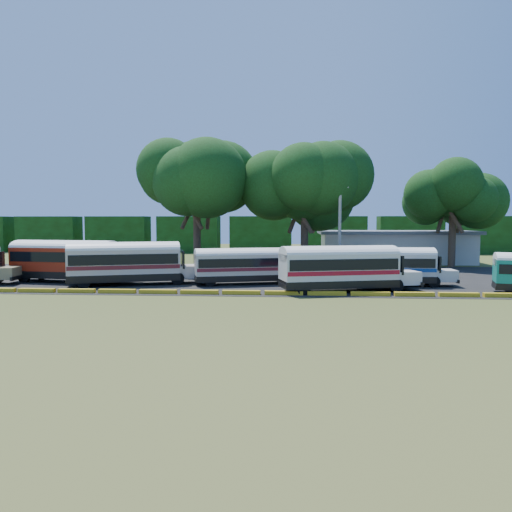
# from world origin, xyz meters

# --- Properties ---
(ground) EXTENTS (160.00, 160.00, 0.00)m
(ground) POSITION_xyz_m (0.00, 0.00, 0.00)
(ground) COLOR #364E1A
(ground) RESTS_ON ground
(asphalt_strip) EXTENTS (64.00, 24.00, 0.02)m
(asphalt_strip) POSITION_xyz_m (1.00, 12.00, 0.01)
(asphalt_strip) COLOR black
(asphalt_strip) RESTS_ON ground
(curb) EXTENTS (53.70, 0.45, 0.30)m
(curb) POSITION_xyz_m (-0.00, 1.00, 0.15)
(curb) COLOR gold
(curb) RESTS_ON ground
(terminal_building) EXTENTS (19.00, 9.00, 4.00)m
(terminal_building) POSITION_xyz_m (18.00, 30.00, 2.03)
(terminal_building) COLOR #B8B2A8
(terminal_building) RESTS_ON ground
(treeline_backdrop) EXTENTS (130.00, 4.00, 6.00)m
(treeline_backdrop) POSITION_xyz_m (0.00, 48.00, 3.00)
(treeline_backdrop) COLOR black
(treeline_backdrop) RESTS_ON ground
(bus_red) EXTENTS (11.18, 4.24, 3.58)m
(bus_red) POSITION_xyz_m (-14.00, 7.18, 2.06)
(bus_red) COLOR black
(bus_red) RESTS_ON ground
(bus_cream_west) EXTENTS (10.97, 6.00, 3.52)m
(bus_cream_west) POSITION_xyz_m (-8.26, 5.61, 1.99)
(bus_cream_west) COLOR black
(bus_cream_west) RESTS_ON ground
(bus_cream_east) EXTENTS (9.40, 4.69, 3.00)m
(bus_cream_east) POSITION_xyz_m (1.06, 6.76, 1.70)
(bus_cream_east) COLOR black
(bus_cream_east) RESTS_ON ground
(bus_white_red) EXTENTS (10.68, 5.18, 3.41)m
(bus_white_red) POSITION_xyz_m (8.69, 2.90, 1.93)
(bus_white_red) COLOR black
(bus_white_red) RESTS_ON ground
(bus_white_blue) EXTENTS (9.46, 2.47, 3.10)m
(bus_white_blue) POSITION_xyz_m (12.69, 6.72, 1.75)
(bus_white_blue) COLOR black
(bus_white_blue) RESTS_ON ground
(tree_west) EXTENTS (10.87, 10.87, 13.77)m
(tree_west) POSITION_xyz_m (-5.18, 19.46, 9.75)
(tree_west) COLOR #35231A
(tree_west) RESTS_ON ground
(tree_center) EXTENTS (10.20, 10.20, 12.68)m
(tree_center) POSITION_xyz_m (6.38, 19.37, 8.90)
(tree_center) COLOR #35231A
(tree_center) RESTS_ON ground
(tree_east) EXTENTS (8.30, 8.30, 11.82)m
(tree_east) POSITION_xyz_m (23.23, 24.26, 8.70)
(tree_east) COLOR #35231A
(tree_east) RESTS_ON ground
(utility_pole) EXTENTS (1.60, 0.30, 8.86)m
(utility_pole) POSITION_xyz_m (9.61, 14.37, 4.54)
(utility_pole) COLOR gray
(utility_pole) RESTS_ON ground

